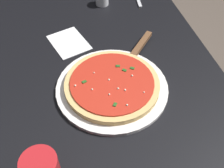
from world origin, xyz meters
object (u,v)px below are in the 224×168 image
Objects in this scene: pizza_server at (136,52)px; pizza at (112,84)px; napkin_folded_right at (69,42)px; serving_plate at (112,88)px.

pizza is at bearing 138.24° from pizza_server.
pizza_server is 0.22m from napkin_folded_right.
napkin_folded_right is (0.11, 0.19, -0.01)m from pizza_server.
pizza_server is at bearing -41.76° from pizza.
serving_plate is 0.15m from pizza_server.
serving_plate is 0.25m from napkin_folded_right.
pizza_server is at bearing -120.50° from napkin_folded_right.
pizza reaches higher than pizza_server.
pizza reaches higher than serving_plate.
serving_plate is at bearing 16.39° from pizza.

